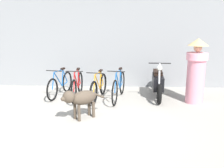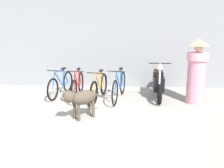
{
  "view_description": "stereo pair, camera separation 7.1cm",
  "coord_description": "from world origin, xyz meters",
  "px_view_note": "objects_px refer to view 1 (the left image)",
  "views": [
    {
      "loc": [
        0.98,
        -4.88,
        2.16
      ],
      "look_at": [
        0.71,
        1.2,
        0.65
      ],
      "focal_mm": 42.0,
      "sensor_mm": 36.0,
      "label": 1
    },
    {
      "loc": [
        1.05,
        -4.88,
        2.16
      ],
      "look_at": [
        0.71,
        1.2,
        0.65
      ],
      "focal_mm": 42.0,
      "sensor_mm": 36.0,
      "label": 2
    }
  ],
  "objects_px": {
    "bicycle_1": "(77,86)",
    "bicycle_3": "(119,87)",
    "person_in_robes": "(196,70)",
    "stray_dog": "(81,98)",
    "bicycle_0": "(60,85)",
    "bicycle_2": "(99,87)",
    "motorcycle": "(158,83)"
  },
  "relations": [
    {
      "from": "bicycle_3",
      "to": "stray_dog",
      "type": "height_order",
      "value": "bicycle_3"
    },
    {
      "from": "bicycle_1",
      "to": "person_in_robes",
      "type": "xyz_separation_m",
      "value": [
        3.16,
        -0.23,
        0.53
      ]
    },
    {
      "from": "bicycle_2",
      "to": "bicycle_3",
      "type": "distance_m",
      "value": 0.55
    },
    {
      "from": "bicycle_0",
      "to": "person_in_robes",
      "type": "bearing_deg",
      "value": 95.33
    },
    {
      "from": "stray_dog",
      "to": "motorcycle",
      "type": "bearing_deg",
      "value": -177.33
    },
    {
      "from": "bicycle_2",
      "to": "motorcycle",
      "type": "distance_m",
      "value": 1.68
    },
    {
      "from": "bicycle_0",
      "to": "bicycle_2",
      "type": "xyz_separation_m",
      "value": [
        1.13,
        -0.26,
        -0.0
      ]
    },
    {
      "from": "bicycle_0",
      "to": "person_in_robes",
      "type": "height_order",
      "value": "person_in_robes"
    },
    {
      "from": "bicycle_0",
      "to": "bicycle_1",
      "type": "bearing_deg",
      "value": 79.36
    },
    {
      "from": "bicycle_1",
      "to": "bicycle_3",
      "type": "distance_m",
      "value": 1.16
    },
    {
      "from": "bicycle_2",
      "to": "motorcycle",
      "type": "xyz_separation_m",
      "value": [
        1.65,
        0.31,
        0.08
      ]
    },
    {
      "from": "stray_dog",
      "to": "bicycle_1",
      "type": "bearing_deg",
      "value": -118.21
    },
    {
      "from": "person_in_robes",
      "to": "bicycle_2",
      "type": "bearing_deg",
      "value": -0.62
    },
    {
      "from": "bicycle_2",
      "to": "person_in_robes",
      "type": "height_order",
      "value": "person_in_robes"
    },
    {
      "from": "bicycle_3",
      "to": "motorcycle",
      "type": "height_order",
      "value": "motorcycle"
    },
    {
      "from": "bicycle_1",
      "to": "stray_dog",
      "type": "relative_size",
      "value": 1.81
    },
    {
      "from": "bicycle_3",
      "to": "person_in_robes",
      "type": "distance_m",
      "value": 2.08
    },
    {
      "from": "person_in_robes",
      "to": "bicycle_1",
      "type": "bearing_deg",
      "value": -0.48
    },
    {
      "from": "bicycle_1",
      "to": "bicycle_2",
      "type": "height_order",
      "value": "bicycle_1"
    },
    {
      "from": "bicycle_0",
      "to": "bicycle_2",
      "type": "distance_m",
      "value": 1.16
    },
    {
      "from": "bicycle_0",
      "to": "motorcycle",
      "type": "height_order",
      "value": "motorcycle"
    },
    {
      "from": "stray_dog",
      "to": "bicycle_2",
      "type": "bearing_deg",
      "value": -140.44
    },
    {
      "from": "bicycle_2",
      "to": "stray_dog",
      "type": "distance_m",
      "value": 1.54
    },
    {
      "from": "bicycle_0",
      "to": "stray_dog",
      "type": "relative_size",
      "value": 1.72
    },
    {
      "from": "bicycle_0",
      "to": "bicycle_3",
      "type": "bearing_deg",
      "value": 93.51
    },
    {
      "from": "bicycle_3",
      "to": "person_in_robes",
      "type": "bearing_deg",
      "value": 94.06
    },
    {
      "from": "bicycle_1",
      "to": "bicycle_2",
      "type": "relative_size",
      "value": 1.04
    },
    {
      "from": "bicycle_0",
      "to": "stray_dog",
      "type": "distance_m",
      "value": 1.98
    },
    {
      "from": "bicycle_0",
      "to": "motorcycle",
      "type": "bearing_deg",
      "value": 103.22
    },
    {
      "from": "bicycle_3",
      "to": "person_in_robes",
      "type": "relative_size",
      "value": 1.03
    },
    {
      "from": "bicycle_1",
      "to": "motorcycle",
      "type": "relative_size",
      "value": 0.85
    },
    {
      "from": "stray_dog",
      "to": "person_in_robes",
      "type": "relative_size",
      "value": 0.53
    }
  ]
}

